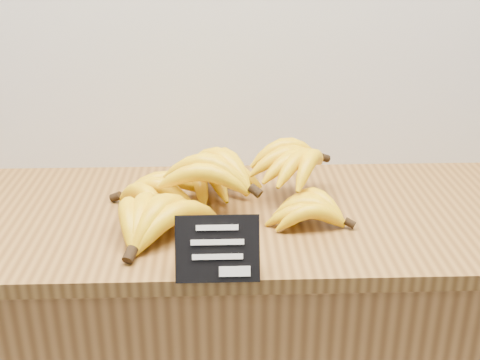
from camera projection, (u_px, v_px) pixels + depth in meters
The scene contains 3 objects.
counter_top at pixel (239, 216), 1.27m from camera, with size 1.45×0.54×0.03m, color brown.
chalkboard_sign at pixel (217, 249), 1.01m from camera, with size 0.14×0.01×0.11m, color black.
banana_pile at pixel (212, 189), 1.23m from camera, with size 0.53×0.41×0.13m.
Camera 1 is at (-0.12, 1.62, 1.49)m, focal length 45.00 mm.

